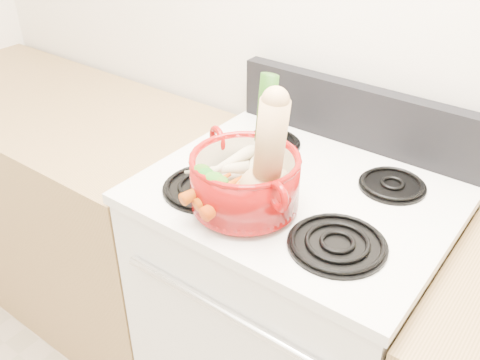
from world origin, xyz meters
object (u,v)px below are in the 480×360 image
Objects in this scene: dutch_oven at (245,181)px; squash at (267,156)px; stove_body at (292,319)px; leek at (263,133)px.

dutch_oven is 0.94× the size of squash.
squash is (0.01, -0.18, 0.67)m from stove_body.
leek reaches higher than squash.
squash is 0.93× the size of leek.
squash reaches higher than dutch_oven.
dutch_oven is 0.12m from squash.
squash is at bearing -86.51° from stove_body.
leek is at bearing 127.67° from squash.
dutch_oven is at bearing -108.98° from stove_body.
dutch_oven reaches higher than stove_body.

